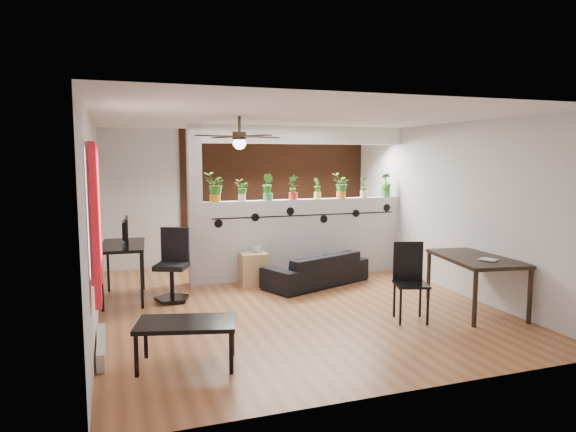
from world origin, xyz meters
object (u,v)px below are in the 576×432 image
at_px(potted_plant_7, 386,184).
at_px(folding_chair, 409,274).
at_px(potted_plant_6, 364,186).
at_px(ceiling_fan, 239,139).
at_px(potted_plant_5, 341,185).
at_px(office_chair, 173,269).
at_px(cup, 256,249).
at_px(potted_plant_3, 293,186).
at_px(cube_shelf, 254,269).
at_px(potted_plant_2, 268,186).
at_px(computer_desk, 123,249).
at_px(coffee_table, 186,326).
at_px(dining_table, 476,262).
at_px(potted_plant_0, 215,186).
at_px(potted_plant_4, 318,188).
at_px(potted_plant_1, 242,189).
at_px(sofa, 316,270).

relative_size(potted_plant_7, folding_chair, 0.43).
bearing_deg(potted_plant_6, ceiling_fan, -146.59).
distance_m(potted_plant_5, office_chair, 3.36).
relative_size(potted_plant_6, cup, 2.96).
relative_size(potted_plant_3, potted_plant_5, 0.97).
height_order(potted_plant_3, potted_plant_5, potted_plant_5).
height_order(potted_plant_3, folding_chair, potted_plant_3).
bearing_deg(cube_shelf, potted_plant_6, 12.08).
relative_size(cup, office_chair, 0.13).
distance_m(potted_plant_2, computer_desk, 2.58).
bearing_deg(potted_plant_5, potted_plant_6, 0.00).
bearing_deg(ceiling_fan, folding_chair, -24.39).
bearing_deg(cup, coffee_table, -117.69).
distance_m(dining_table, coffee_table, 4.03).
xyz_separation_m(potted_plant_0, potted_plant_5, (2.26, 0.00, -0.02)).
bearing_deg(folding_chair, potted_plant_4, 93.58).
relative_size(folding_chair, coffee_table, 0.92).
bearing_deg(dining_table, potted_plant_1, 133.97).
bearing_deg(computer_desk, potted_plant_7, 7.03).
bearing_deg(potted_plant_5, potted_plant_7, -0.00).
height_order(dining_table, coffee_table, dining_table).
distance_m(potted_plant_1, potted_plant_4, 1.35).
relative_size(potted_plant_1, computer_desk, 0.30).
relative_size(potted_plant_4, dining_table, 0.25).
height_order(potted_plant_5, computer_desk, potted_plant_5).
height_order(potted_plant_2, potted_plant_4, potted_plant_2).
relative_size(ceiling_fan, dining_table, 0.81).
distance_m(potted_plant_7, dining_table, 2.83).
bearing_deg(potted_plant_4, potted_plant_0, 180.00).
xyz_separation_m(ceiling_fan, office_chair, (-0.77, 0.97, -1.86)).
bearing_deg(potted_plant_4, cup, -164.26).
relative_size(dining_table, coffee_table, 1.36).
distance_m(potted_plant_1, sofa, 1.80).
distance_m(potted_plant_3, potted_plant_4, 0.45).
bearing_deg(cup, potted_plant_7, 7.56).
bearing_deg(office_chair, potted_plant_7, 11.88).
bearing_deg(potted_plant_6, office_chair, -166.64).
distance_m(potted_plant_6, folding_chair, 2.97).
bearing_deg(coffee_table, potted_plant_6, 41.92).
bearing_deg(potted_plant_6, potted_plant_7, -0.00).
bearing_deg(potted_plant_6, sofa, -150.86).
distance_m(potted_plant_0, folding_chair, 3.50).
height_order(potted_plant_0, folding_chair, potted_plant_0).
bearing_deg(cup, potted_plant_3, 24.26).
relative_size(potted_plant_1, folding_chair, 0.36).
height_order(ceiling_fan, potted_plant_3, ceiling_fan).
height_order(office_chair, coffee_table, office_chair).
height_order(sofa, office_chair, office_chair).
xyz_separation_m(computer_desk, office_chair, (0.68, -0.26, -0.29)).
bearing_deg(folding_chair, office_chair, 145.93).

